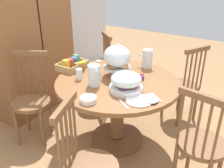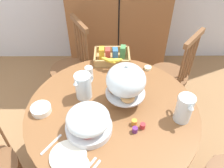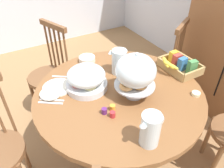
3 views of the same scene
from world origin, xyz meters
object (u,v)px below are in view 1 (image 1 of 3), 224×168
(dining_table, at_px, (117,99))
(pastry_stand_with_dome, at_px, (117,58))
(windsor_chair_host_seat, at_px, (183,86))
(wooden_armoire, at_px, (26,35))
(milk_pitcher, at_px, (147,60))
(butter_dish, at_px, (99,61))
(windsor_chair_far_side, at_px, (200,145))
(fruit_platter_covered, at_px, (126,82))
(orange_juice_pitcher, at_px, (94,76))
(china_plate_large, at_px, (139,101))
(china_plate_small, at_px, (150,99))
(windsor_chair_near_window, at_px, (97,72))
(cereal_bowl, at_px, (88,99))
(windsor_chair_by_cabinet, at_px, (32,101))
(drinking_glass, at_px, (79,74))
(cereal_basket, at_px, (73,64))

(dining_table, bearing_deg, pastry_stand_with_dome, 35.77)
(dining_table, bearing_deg, windsor_chair_host_seat, -27.72)
(wooden_armoire, distance_m, milk_pitcher, 1.55)
(windsor_chair_host_seat, height_order, butter_dish, windsor_chair_host_seat)
(windsor_chair_far_side, xyz_separation_m, fruit_platter_covered, (0.02, 0.71, 0.37))
(orange_juice_pitcher, relative_size, china_plate_large, 0.91)
(windsor_chair_far_side, relative_size, china_plate_small, 6.50)
(pastry_stand_with_dome, relative_size, fruit_platter_covered, 1.15)
(windsor_chair_near_window, relative_size, cereal_bowl, 6.96)
(china_plate_small, height_order, cereal_bowl, cereal_bowl)
(windsor_chair_by_cabinet, distance_m, orange_juice_pitcher, 0.81)
(wooden_armoire, bearing_deg, cereal_bowl, -111.92)
(wooden_armoire, height_order, dining_table, wooden_armoire)
(wooden_armoire, xyz_separation_m, dining_table, (-0.08, -1.40, -0.45))
(butter_dish, bearing_deg, pastry_stand_with_dome, -119.36)
(windsor_chair_host_seat, bearing_deg, cereal_bowl, 162.86)
(windsor_chair_host_seat, relative_size, fruit_platter_covered, 3.25)
(windsor_chair_near_window, relative_size, fruit_platter_covered, 3.25)
(wooden_armoire, distance_m, cereal_bowl, 1.55)
(dining_table, bearing_deg, drinking_glass, 118.83)
(fruit_platter_covered, distance_m, cereal_bowl, 0.39)
(cereal_basket, distance_m, china_plate_large, 0.98)
(windsor_chair_near_window, xyz_separation_m, butter_dish, (-0.29, -0.24, 0.30))
(fruit_platter_covered, xyz_separation_m, butter_dish, (0.46, 0.63, -0.07))
(windsor_chair_host_seat, height_order, cereal_basket, windsor_chair_host_seat)
(wooden_armoire, height_order, fruit_platter_covered, wooden_armoire)
(fruit_platter_covered, height_order, drinking_glass, fruit_platter_covered)
(cereal_bowl, bearing_deg, windsor_chair_near_window, 33.10)
(orange_juice_pitcher, relative_size, milk_pitcher, 0.98)
(pastry_stand_with_dome, xyz_separation_m, cereal_bowl, (-0.59, -0.09, -0.17))
(butter_dish, bearing_deg, windsor_chair_near_window, 39.53)
(fruit_platter_covered, distance_m, drinking_glass, 0.52)
(windsor_chair_by_cabinet, bearing_deg, windsor_chair_far_side, -81.57)
(windsor_chair_by_cabinet, height_order, drinking_glass, windsor_chair_by_cabinet)
(milk_pitcher, relative_size, china_plate_small, 1.37)
(windsor_chair_by_cabinet, distance_m, pastry_stand_with_dome, 1.03)
(dining_table, relative_size, windsor_chair_far_side, 1.26)
(windsor_chair_by_cabinet, bearing_deg, drinking_glass, -63.20)
(wooden_armoire, distance_m, windsor_chair_host_seat, 2.03)
(fruit_platter_covered, bearing_deg, orange_juice_pitcher, 100.40)
(wooden_armoire, distance_m, drinking_glass, 1.11)
(windsor_chair_far_side, bearing_deg, wooden_armoire, 83.85)
(pastry_stand_with_dome, bearing_deg, cereal_basket, 100.19)
(windsor_chair_host_seat, xyz_separation_m, cereal_basket, (-0.81, 1.00, 0.33))
(fruit_platter_covered, relative_size, cereal_bowl, 2.14)
(dining_table, xyz_separation_m, windsor_chair_host_seat, (0.81, -0.42, -0.08))
(windsor_chair_near_window, xyz_separation_m, orange_juice_pitcher, (-0.81, -0.56, 0.38))
(windsor_chair_near_window, distance_m, milk_pitcher, 0.88)
(windsor_chair_by_cabinet, relative_size, pastry_stand_with_dome, 2.83)
(milk_pitcher, bearing_deg, china_plate_large, -158.99)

